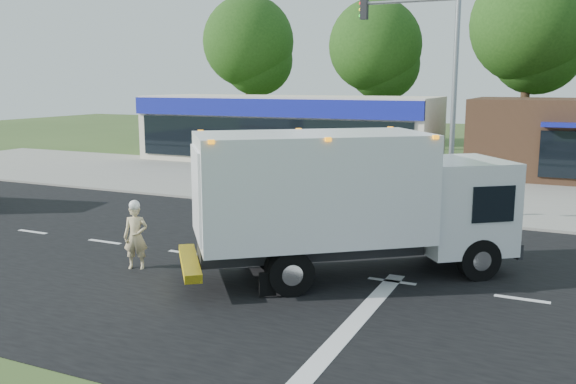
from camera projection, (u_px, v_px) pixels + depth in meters
name	position (u px, v px, depth m)	size (l,w,h in m)	color
ground	(282.00, 267.00, 16.19)	(120.00, 120.00, 0.00)	#385123
road_asphalt	(282.00, 266.00, 16.18)	(60.00, 14.00, 0.02)	black
sidewalk	(372.00, 208.00, 23.51)	(60.00, 2.40, 0.12)	gray
parking_apron	(408.00, 186.00, 28.70)	(60.00, 9.00, 0.02)	gray
lane_markings	(309.00, 288.00, 14.42)	(55.20, 7.00, 0.01)	silver
ems_box_truck	(347.00, 194.00, 15.05)	(8.07, 7.00, 3.65)	black
emergency_worker	(136.00, 235.00, 15.85)	(0.74, 0.63, 1.84)	#C7B284
retail_strip_mall	(288.00, 129.00, 37.35)	(18.00, 6.20, 4.00)	beige
brown_storefront	(575.00, 139.00, 30.82)	(10.00, 6.70, 4.00)	#382316
traffic_signal_pole	(436.00, 79.00, 21.14)	(3.51, 0.25, 8.00)	gray
background_trees	(451.00, 43.00, 40.40)	(36.77, 7.39, 12.10)	#332114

